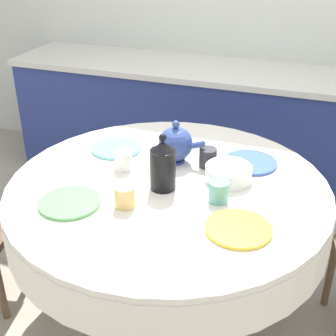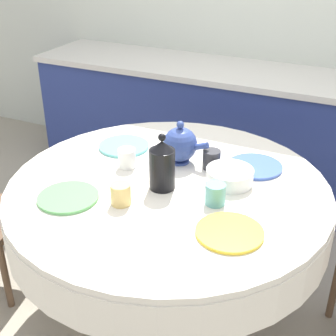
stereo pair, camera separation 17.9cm
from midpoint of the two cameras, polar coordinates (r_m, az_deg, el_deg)
The scene contains 15 objects.
ground_plane at distance 2.55m, azimuth -2.10°, elevation -16.97°, with size 12.00×12.00×0.00m, color #9E937F.
wall_back at distance 3.49m, azimuth 8.50°, elevation 19.59°, with size 7.00×0.05×2.60m.
kitchen_counter at distance 3.41m, azimuth 6.33°, elevation 4.58°, with size 3.24×0.64×0.90m.
dining_table at distance 2.14m, azimuth -2.40°, elevation -4.80°, with size 1.44×1.44×0.76m.
plate_near_left at distance 2.00m, azimuth -14.43°, elevation -4.17°, with size 0.26×0.26×0.01m, color #5BA85B.
cup_near_left at distance 1.92m, azimuth -8.00°, elevation -3.54°, with size 0.08×0.08×0.09m, color #DBB766.
plate_near_right at distance 1.79m, azimuth 5.73°, elevation -7.42°, with size 0.26×0.26×0.01m, color yellow.
cup_near_right at distance 1.94m, azimuth 3.56°, elevation -2.95°, with size 0.08×0.08×0.09m, color #5BA39E.
plate_far_left at distance 2.41m, azimuth -8.42°, elevation 2.37°, with size 0.26×0.26×0.01m, color #60BCB7.
cup_far_left at distance 2.20m, azimuth -7.79°, elevation 0.91°, with size 0.08×0.08×0.09m, color white.
plate_far_right at distance 2.26m, azimuth 7.75°, elevation 0.62°, with size 0.26×0.26×0.01m, color #3856AD.
cup_far_right at distance 2.21m, azimuth 2.57°, elevation 1.23°, with size 0.08×0.08×0.09m, color #28282D.
coffee_carafe at distance 2.00m, azimuth -3.20°, elevation 0.26°, with size 0.11×0.11×0.26m.
teapot at distance 2.22m, azimuth -1.34°, elevation 2.88°, with size 0.23×0.17×0.21m.
fruit_bowl at distance 2.10m, azimuth 4.96°, elevation -0.70°, with size 0.21×0.21×0.07m, color silver.
Camera 1 is at (0.60, -1.70, 1.81)m, focal length 50.00 mm.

